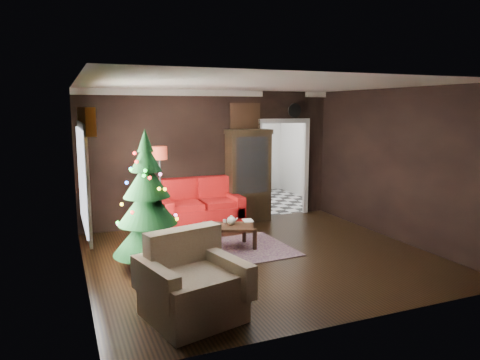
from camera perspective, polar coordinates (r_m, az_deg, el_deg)
name	(u,v)px	position (r m, az deg, el deg)	size (l,w,h in m)	color
floor	(260,256)	(7.53, 2.63, -9.70)	(5.50, 5.50, 0.00)	black
ceiling	(262,84)	(7.13, 2.80, 12.10)	(5.50, 5.50, 0.00)	white
wall_back	(212,157)	(9.51, -3.66, 2.91)	(5.50, 5.50, 0.00)	black
wall_front	(357,203)	(5.08, 14.69, -2.89)	(5.50, 5.50, 0.00)	black
wall_left	(81,184)	(6.55, -19.68, -0.46)	(5.50, 5.50, 0.00)	black
wall_right	(396,165)	(8.72, 19.35, 1.84)	(5.50, 5.50, 0.00)	black
doorway	(282,169)	(10.22, 5.44, 1.35)	(1.10, 0.10, 2.10)	silver
left_window	(83,178)	(6.74, -19.45, 0.25)	(0.05, 1.60, 1.40)	white
valance	(85,120)	(6.67, -19.13, 7.26)	(0.12, 2.10, 0.35)	#9F5014
kitchen_floor	(255,202)	(11.73, 1.96, -2.80)	(3.00, 3.00, 0.00)	silver
kitchen_window	(235,134)	(12.83, -0.67, 5.90)	(0.70, 0.06, 0.70)	white
rug	(229,251)	(7.79, -1.48, -9.00)	(2.15, 1.56, 0.01)	#2D1F28
loveseat	(200,204)	(9.11, -5.08, -3.12)	(1.70, 0.90, 1.00)	maroon
curio_cabinet	(248,178)	(9.62, 1.05, 0.30)	(0.90, 0.45, 1.90)	black
floor_lamp	(161,195)	(8.49, -10.10, -1.86)	(0.31, 0.31, 1.81)	#262626
christmas_tree	(147,202)	(6.83, -11.77, -2.72)	(1.07, 1.07, 2.04)	black
armchair	(192,281)	(5.32, -6.13, -12.66)	(1.03, 1.03, 1.05)	tan
coffee_table	(227,237)	(7.83, -1.64, -7.28)	(0.91, 0.55, 0.41)	black
teapot	(231,220)	(7.79, -1.12, -5.17)	(0.17, 0.17, 0.16)	beige
cup_a	(225,221)	(7.98, -1.99, -5.25)	(0.06, 0.06, 0.05)	silver
cup_b	(216,227)	(7.61, -3.07, -5.96)	(0.06, 0.06, 0.05)	silver
book	(243,215)	(8.02, 0.39, -4.47)	(0.18, 0.02, 0.24)	#997558
wall_clock	(294,110)	(10.20, 6.94, 8.81)	(0.32, 0.32, 0.06)	white
painting	(245,117)	(9.68, 0.63, 8.09)	(0.62, 0.05, 0.52)	tan
kitchen_counter	(238,178)	(12.73, -0.24, 0.21)	(1.80, 0.60, 0.90)	white
kitchen_table	(249,191)	(11.26, 1.20, -1.36)	(0.70, 0.70, 0.75)	brown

